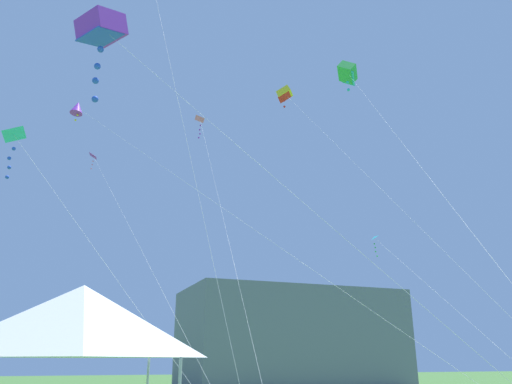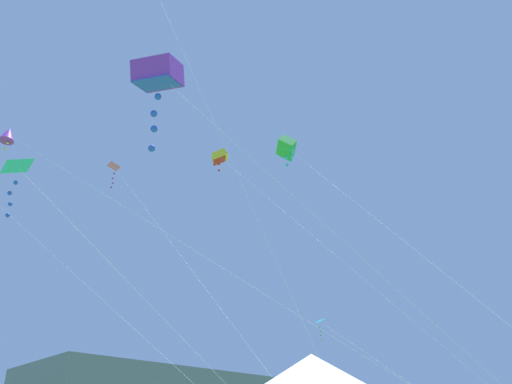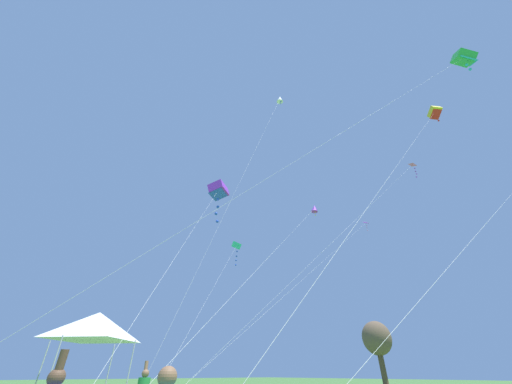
# 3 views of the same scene
# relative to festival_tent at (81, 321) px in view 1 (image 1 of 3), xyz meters

# --- Properties ---
(distant_building) EXTENTS (24.23, 13.64, 10.58)m
(distant_building) POSITION_rel_festival_tent_xyz_m (24.70, 45.29, 1.80)
(distant_building) COLOR slate
(distant_building) RESTS_ON ground
(tree_far_left) EXTENTS (3.83, 3.83, 7.73)m
(tree_far_left) POSITION_rel_festival_tent_xyz_m (30.79, 41.04, 2.00)
(tree_far_left) COLOR brown
(tree_far_left) RESTS_ON ground
(tree_near_right) EXTENTS (4.14, 4.14, 8.35)m
(tree_near_right) POSITION_rel_festival_tent_xyz_m (35.86, 41.68, 2.44)
(tree_near_right) COLOR brown
(tree_near_right) RESTS_ON ground
(festival_tent) EXTENTS (3.22, 3.22, 4.10)m
(festival_tent) POSITION_rel_festival_tent_xyz_m (0.00, 0.00, 0.00)
(festival_tent) COLOR #B7B7BC
(festival_tent) RESTS_ON ground
(kite_purple_diamond_0) EXTENTS (11.67, 22.11, 17.38)m
(kite_purple_diamond_0) POSITION_rel_festival_tent_xyz_m (-0.80, 18.83, 13.39)
(kite_purple_diamond_0) COLOR silver
(kite_purple_diamond_0) RESTS_ON ground
(kite_purple_delta_2) EXTENTS (3.88, 26.30, 17.50)m
(kite_purple_delta_2) POSITION_rel_festival_tent_xyz_m (0.67, 26.28, 13.27)
(kite_purple_delta_2) COLOR silver
(kite_purple_delta_2) RESTS_ON ground
(kite_green_box_3) EXTENTS (10.55, 23.23, 22.68)m
(kite_green_box_3) POSITION_rel_festival_tent_xyz_m (16.40, 16.67, 18.33)
(kite_green_box_3) COLOR silver
(kite_green_box_3) RESTS_ON ground
(kite_yellow_box_4) EXTENTS (1.64, 22.20, 21.51)m
(kite_yellow_box_4) POSITION_rel_festival_tent_xyz_m (12.86, 19.49, 17.44)
(kite_yellow_box_4) COLOR silver
(kite_yellow_box_4) RESTS_ON ground
(kite_cyan_delta_5) EXTENTS (3.40, 15.02, 9.47)m
(kite_cyan_delta_5) POSITION_rel_festival_tent_xyz_m (15.28, 13.08, 5.46)
(kite_cyan_delta_5) COLOR silver
(kite_cyan_delta_5) RESTS_ON ground
(kite_pink_delta_6) EXTENTS (4.28, 24.91, 21.28)m
(kite_pink_delta_6) POSITION_rel_festival_tent_xyz_m (8.14, 25.07, 17.09)
(kite_pink_delta_6) COLOR silver
(kite_pink_delta_6) RESTS_ON ground
(kite_purple_box_7) EXTENTS (11.12, 9.77, 14.24)m
(kite_purple_box_7) POSITION_rel_festival_tent_xyz_m (-0.16, 6.09, 10.14)
(kite_purple_box_7) COLOR silver
(kite_purple_box_7) RESTS_ON ground
(kite_cyan_delta_8) EXTENTS (7.49, 9.47, 11.16)m
(kite_cyan_delta_8) POSITION_rel_festival_tent_xyz_m (-2.74, 9.88, 7.29)
(kite_cyan_delta_8) COLOR silver
(kite_cyan_delta_8) RESTS_ON ground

